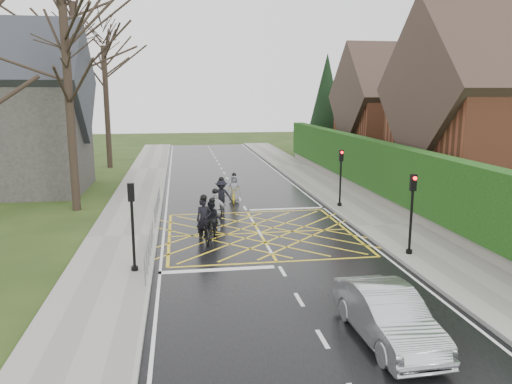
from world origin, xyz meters
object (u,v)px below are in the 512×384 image
object	(u,v)px
car	(388,315)
cyclist_lead	(234,192)
cyclist_front	(216,215)
cyclist_rear	(204,226)
cyclist_back	(213,223)
cyclist_mid	(222,200)

from	to	relation	value
car	cyclist_lead	bearing A→B (deg)	94.62
cyclist_front	cyclist_rear	bearing A→B (deg)	-102.50
cyclist_lead	car	size ratio (longest dim) A/B	0.45
car	cyclist_back	bearing A→B (deg)	108.62
cyclist_back	cyclist_mid	world-z (taller)	cyclist_mid
cyclist_mid	car	world-z (taller)	cyclist_mid
cyclist_rear	cyclist_front	size ratio (longest dim) A/B	1.07
cyclist_front	cyclist_lead	bearing A→B (deg)	83.98
cyclist_rear	cyclist_mid	size ratio (longest dim) A/B	1.07
cyclist_rear	cyclist_lead	xyz separation A→B (m)	(2.11, 7.49, -0.06)
cyclist_back	cyclist_front	world-z (taller)	cyclist_front
cyclist_front	cyclist_lead	distance (m)	6.10
cyclist_lead	car	world-z (taller)	cyclist_lead
cyclist_front	cyclist_lead	size ratio (longest dim) A/B	1.09
cyclist_mid	car	bearing A→B (deg)	-73.46
cyclist_mid	car	xyz separation A→B (m)	(2.92, -14.53, -0.02)
cyclist_back	cyclist_rear	bearing A→B (deg)	-121.74
cyclist_mid	cyclist_front	bearing A→B (deg)	-94.18
cyclist_back	cyclist_lead	xyz separation A→B (m)	(1.73, 7.10, -0.08)
cyclist_lead	cyclist_rear	bearing A→B (deg)	-96.27
cyclist_back	cyclist_mid	bearing A→B (deg)	92.84
cyclist_lead	cyclist_mid	bearing A→B (deg)	-101.70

